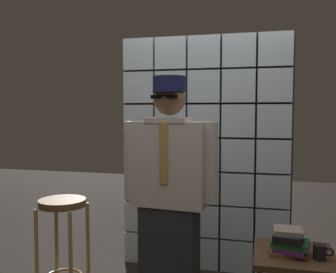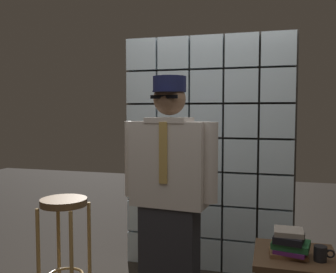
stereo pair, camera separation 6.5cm
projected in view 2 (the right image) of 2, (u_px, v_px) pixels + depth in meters
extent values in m
cube|color=silver|center=(143.00, 247.00, 3.63)|extent=(0.29, 0.08, 0.29)
cube|color=silver|center=(174.00, 250.00, 3.55)|extent=(0.29, 0.08, 0.29)
cube|color=silver|center=(206.00, 253.00, 3.47)|extent=(0.29, 0.08, 0.29)
cube|color=silver|center=(239.00, 257.00, 3.39)|extent=(0.29, 0.08, 0.29)
cube|color=silver|center=(274.00, 260.00, 3.30)|extent=(0.29, 0.08, 0.29)
cube|color=silver|center=(143.00, 216.00, 3.61)|extent=(0.29, 0.08, 0.29)
cube|color=silver|center=(174.00, 218.00, 3.53)|extent=(0.29, 0.08, 0.29)
cube|color=silver|center=(206.00, 221.00, 3.45)|extent=(0.29, 0.08, 0.29)
cube|color=silver|center=(240.00, 223.00, 3.36)|extent=(0.29, 0.08, 0.29)
cube|color=silver|center=(275.00, 226.00, 3.28)|extent=(0.29, 0.08, 0.29)
cube|color=silver|center=(143.00, 184.00, 3.59)|extent=(0.29, 0.08, 0.29)
cube|color=silver|center=(174.00, 186.00, 3.51)|extent=(0.29, 0.08, 0.29)
cube|color=silver|center=(206.00, 188.00, 3.43)|extent=(0.29, 0.08, 0.29)
cube|color=silver|center=(240.00, 190.00, 3.34)|extent=(0.29, 0.08, 0.29)
cube|color=silver|center=(276.00, 192.00, 3.26)|extent=(0.29, 0.08, 0.29)
cube|color=silver|center=(142.00, 152.00, 3.57)|extent=(0.29, 0.08, 0.29)
cube|color=silver|center=(174.00, 153.00, 3.49)|extent=(0.29, 0.08, 0.29)
cube|color=silver|center=(206.00, 154.00, 3.40)|extent=(0.29, 0.08, 0.29)
cube|color=silver|center=(240.00, 155.00, 3.32)|extent=(0.29, 0.08, 0.29)
cube|color=silver|center=(276.00, 157.00, 3.24)|extent=(0.29, 0.08, 0.29)
cube|color=silver|center=(142.00, 120.00, 3.55)|extent=(0.29, 0.08, 0.29)
cube|color=silver|center=(174.00, 120.00, 3.47)|extent=(0.29, 0.08, 0.29)
cube|color=silver|center=(206.00, 121.00, 3.38)|extent=(0.29, 0.08, 0.29)
cube|color=silver|center=(241.00, 121.00, 3.30)|extent=(0.29, 0.08, 0.29)
cube|color=silver|center=(277.00, 121.00, 3.22)|extent=(0.29, 0.08, 0.29)
cube|color=silver|center=(142.00, 88.00, 3.53)|extent=(0.29, 0.08, 0.29)
cube|color=silver|center=(174.00, 87.00, 3.44)|extent=(0.29, 0.08, 0.29)
cube|color=silver|center=(207.00, 86.00, 3.36)|extent=(0.29, 0.08, 0.29)
cube|color=silver|center=(241.00, 86.00, 3.28)|extent=(0.29, 0.08, 0.29)
cube|color=silver|center=(278.00, 85.00, 3.20)|extent=(0.29, 0.08, 0.29)
cube|color=silver|center=(142.00, 55.00, 3.51)|extent=(0.29, 0.08, 0.29)
cube|color=silver|center=(174.00, 53.00, 3.42)|extent=(0.29, 0.08, 0.29)
cube|color=silver|center=(207.00, 52.00, 3.34)|extent=(0.29, 0.08, 0.29)
cube|color=silver|center=(242.00, 50.00, 3.26)|extent=(0.29, 0.08, 0.29)
cube|color=silver|center=(279.00, 49.00, 3.18)|extent=(0.29, 0.08, 0.29)
cube|color=#38332D|center=(207.00, 154.00, 3.45)|extent=(1.57, 0.02, 2.18)
cube|color=#28282D|center=(169.00, 263.00, 2.60)|extent=(0.41, 0.24, 0.82)
cube|color=silver|center=(169.00, 164.00, 2.55)|extent=(0.53, 0.27, 0.58)
cube|color=tan|center=(163.00, 153.00, 2.43)|extent=(0.06, 0.02, 0.41)
cube|color=silver|center=(170.00, 120.00, 2.53)|extent=(0.30, 0.26, 0.04)
sphere|color=#846047|center=(170.00, 99.00, 2.52)|extent=(0.22, 0.22, 0.22)
ellipsoid|color=black|center=(167.00, 105.00, 2.47)|extent=(0.15, 0.09, 0.10)
cube|color=black|center=(164.00, 97.00, 2.42)|extent=(0.19, 0.03, 0.02)
cylinder|color=#191E47|center=(165.00, 91.00, 2.44)|extent=(0.18, 0.18, 0.01)
cylinder|color=#191E47|center=(170.00, 84.00, 2.51)|extent=(0.23, 0.23, 0.11)
cylinder|color=silver|center=(210.00, 163.00, 2.44)|extent=(0.11, 0.11, 0.53)
cylinder|color=silver|center=(132.00, 159.00, 2.65)|extent=(0.11, 0.11, 0.53)
cylinder|color=brown|center=(64.00, 202.00, 2.73)|extent=(0.34, 0.34, 0.05)
cylinder|color=tan|center=(38.00, 262.00, 2.66)|extent=(0.03, 0.03, 0.78)
cylinder|color=tan|center=(72.00, 266.00, 2.59)|extent=(0.03, 0.03, 0.78)
cylinder|color=tan|center=(59.00, 249.00, 2.92)|extent=(0.03, 0.03, 0.78)
cylinder|color=tan|center=(89.00, 252.00, 2.85)|extent=(0.03, 0.03, 0.78)
cube|color=#513823|center=(295.00, 257.00, 2.43)|extent=(0.52, 0.52, 0.04)
cube|color=brown|center=(288.00, 254.00, 2.41)|extent=(0.24, 0.17, 0.03)
cube|color=#591E66|center=(291.00, 251.00, 2.39)|extent=(0.23, 0.20, 0.03)
cube|color=#1E592D|center=(291.00, 245.00, 2.41)|extent=(0.26, 0.22, 0.04)
cube|color=black|center=(289.00, 239.00, 2.40)|extent=(0.21, 0.21, 0.04)
cube|color=gray|center=(289.00, 232.00, 2.41)|extent=(0.18, 0.17, 0.03)
cylinder|color=black|center=(320.00, 254.00, 2.32)|extent=(0.08, 0.08, 0.09)
torus|color=black|center=(330.00, 254.00, 2.31)|extent=(0.06, 0.01, 0.06)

